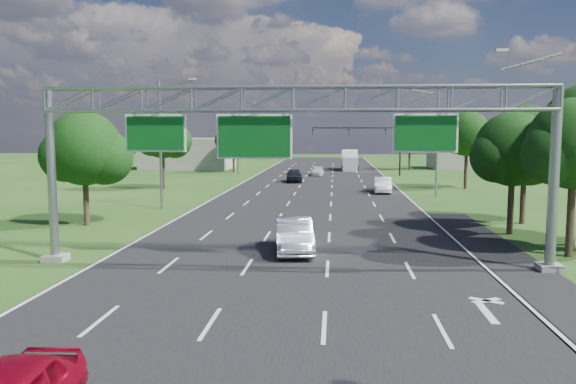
# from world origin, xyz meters

# --- Properties ---
(ground) EXTENTS (220.00, 220.00, 0.00)m
(ground) POSITION_xyz_m (0.00, 30.00, 0.00)
(ground) COLOR #194314
(ground) RESTS_ON ground
(road) EXTENTS (18.00, 180.00, 0.02)m
(road) POSITION_xyz_m (0.00, 30.00, 0.00)
(road) COLOR black
(road) RESTS_ON ground
(road_flare) EXTENTS (3.00, 30.00, 0.02)m
(road_flare) POSITION_xyz_m (10.20, 14.00, 0.00)
(road_flare) COLOR black
(road_flare) RESTS_ON ground
(sign_gantry) EXTENTS (23.50, 1.00, 9.56)m
(sign_gantry) POSITION_xyz_m (0.33, 12.00, 6.89)
(sign_gantry) COLOR gray
(sign_gantry) RESTS_ON ground
(traffic_signal) EXTENTS (12.21, 0.24, 7.00)m
(traffic_signal) POSITION_xyz_m (7.48, 65.00, 5.17)
(traffic_signal) COLOR black
(traffic_signal) RESTS_ON ground
(streetlight_l_near) EXTENTS (2.97, 0.22, 10.16)m
(streetlight_l_near) POSITION_xyz_m (-11.30, 30.00, 5.58)
(streetlight_l_near) COLOR gray
(streetlight_l_near) RESTS_ON ground
(streetlight_l_far) EXTENTS (2.97, 0.22, 10.16)m
(streetlight_l_far) POSITION_xyz_m (-11.30, 65.00, 5.58)
(streetlight_l_far) COLOR gray
(streetlight_l_far) RESTS_ON ground
(streetlight_r_mid) EXTENTS (2.97, 0.22, 10.16)m
(streetlight_r_mid) POSITION_xyz_m (11.30, 40.00, 5.58)
(streetlight_r_mid) COLOR gray
(streetlight_r_mid) RESTS_ON ground
(tree_cluster_right) EXTENTS (9.91, 14.60, 8.68)m
(tree_cluster_right) POSITION_xyz_m (14.80, 19.19, 5.31)
(tree_cluster_right) COLOR #2D2116
(tree_cluster_right) RESTS_ON ground
(tree_verge_la) EXTENTS (5.76, 4.80, 7.40)m
(tree_verge_la) POSITION_xyz_m (-13.92, 22.04, 4.76)
(tree_verge_la) COLOR #2D2116
(tree_verge_la) RESTS_ON ground
(tree_verge_lb) EXTENTS (5.76, 4.80, 8.06)m
(tree_verge_lb) POSITION_xyz_m (-15.92, 45.04, 5.41)
(tree_verge_lb) COLOR #2D2116
(tree_verge_lb) RESTS_ON ground
(tree_verge_lc) EXTENTS (5.76, 4.80, 7.62)m
(tree_verge_lc) POSITION_xyz_m (-12.92, 70.04, 4.98)
(tree_verge_lc) COLOR #2D2116
(tree_verge_lc) RESTS_ON ground
(tree_verge_rd) EXTENTS (5.76, 4.80, 8.28)m
(tree_verge_rd) POSITION_xyz_m (16.08, 48.04, 5.63)
(tree_verge_rd) COLOR #2D2116
(tree_verge_rd) RESTS_ON ground
(tree_verge_re) EXTENTS (5.76, 4.80, 7.84)m
(tree_verge_re) POSITION_xyz_m (14.08, 78.04, 5.20)
(tree_verge_re) COLOR #2D2116
(tree_verge_re) RESTS_ON ground
(building_left) EXTENTS (14.00, 10.00, 5.00)m
(building_left) POSITION_xyz_m (-22.00, 78.00, 2.50)
(building_left) COLOR gray
(building_left) RESTS_ON ground
(building_right) EXTENTS (12.00, 9.00, 4.00)m
(building_right) POSITION_xyz_m (24.00, 82.00, 2.00)
(building_right) COLOR gray
(building_right) RESTS_ON ground
(silver_sedan) EXTENTS (2.37, 5.33, 1.70)m
(silver_sedan) POSITION_xyz_m (0.06, 14.98, 0.85)
(silver_sedan) COLOR silver
(silver_sedan) RESTS_ON ground
(car_queue_a) EXTENTS (1.82, 4.14, 1.18)m
(car_queue_a) POSITION_xyz_m (-0.28, 64.73, 0.59)
(car_queue_a) COLOR silver
(car_queue_a) RESTS_ON ground
(car_queue_c) EXTENTS (2.31, 4.88, 1.61)m
(car_queue_c) POSITION_xyz_m (-2.79, 54.51, 0.81)
(car_queue_c) COLOR black
(car_queue_c) RESTS_ON ground
(car_queue_d) EXTENTS (1.86, 4.75, 1.54)m
(car_queue_d) POSITION_xyz_m (6.89, 43.39, 0.77)
(car_queue_d) COLOR silver
(car_queue_d) RESTS_ON ground
(box_truck) EXTENTS (2.70, 8.32, 3.11)m
(box_truck) POSITION_xyz_m (4.49, 76.86, 1.49)
(box_truck) COLOR white
(box_truck) RESTS_ON ground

